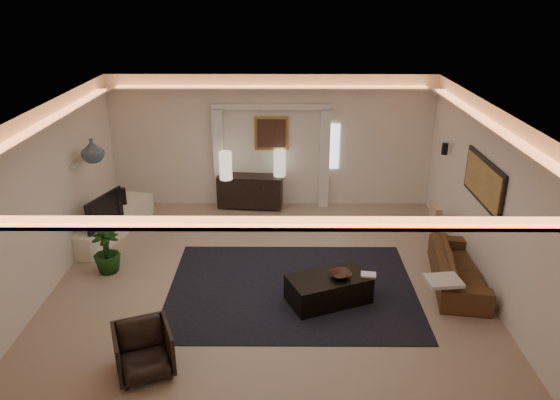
{
  "coord_description": "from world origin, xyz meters",
  "views": [
    {
      "loc": [
        0.25,
        -7.76,
        4.62
      ],
      "look_at": [
        0.2,
        0.6,
        1.25
      ],
      "focal_mm": 34.3,
      "sensor_mm": 36.0,
      "label": 1
    }
  ],
  "objects_px": {
    "sofa": "(459,268)",
    "coffee_table": "(328,290)",
    "console": "(250,191)",
    "armchair": "(143,351)"
  },
  "relations": [
    {
      "from": "armchair",
      "to": "coffee_table",
      "type": "bearing_deg",
      "value": 12.03
    },
    {
      "from": "coffee_table",
      "to": "console",
      "type": "bearing_deg",
      "value": 88.14
    },
    {
      "from": "sofa",
      "to": "coffee_table",
      "type": "bearing_deg",
      "value": 113.14
    },
    {
      "from": "sofa",
      "to": "armchair",
      "type": "height_order",
      "value": "armchair"
    },
    {
      "from": "console",
      "to": "sofa",
      "type": "bearing_deg",
      "value": -36.34
    },
    {
      "from": "coffee_table",
      "to": "armchair",
      "type": "relative_size",
      "value": 1.73
    },
    {
      "from": "console",
      "to": "coffee_table",
      "type": "height_order",
      "value": "console"
    },
    {
      "from": "sofa",
      "to": "armchair",
      "type": "bearing_deg",
      "value": 124.35
    },
    {
      "from": "sofa",
      "to": "coffee_table",
      "type": "xyz_separation_m",
      "value": [
        -2.19,
        -0.55,
        -0.09
      ]
    },
    {
      "from": "sofa",
      "to": "coffee_table",
      "type": "relative_size",
      "value": 1.62
    }
  ]
}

